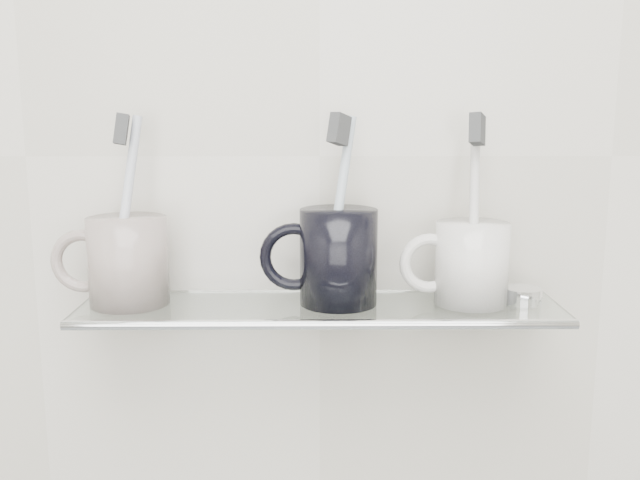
{
  "coord_description": "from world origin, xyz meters",
  "views": [
    {
      "loc": [
        -0.01,
        0.32,
        1.31
      ],
      "look_at": [
        -0.0,
        1.04,
        1.17
      ],
      "focal_mm": 40.0,
      "sensor_mm": 36.0,
      "label": 1
    }
  ],
  "objects_px": {
    "shelf_glass": "(320,308)",
    "mug_center": "(338,257)",
    "mug_left": "(128,261)",
    "mug_right": "(472,263)"
  },
  "relations": [
    {
      "from": "shelf_glass",
      "to": "mug_center",
      "type": "height_order",
      "value": "mug_center"
    },
    {
      "from": "mug_left",
      "to": "mug_center",
      "type": "height_order",
      "value": "mug_center"
    },
    {
      "from": "mug_left",
      "to": "mug_center",
      "type": "distance_m",
      "value": 0.22
    },
    {
      "from": "mug_center",
      "to": "mug_right",
      "type": "bearing_deg",
      "value": 2.82
    },
    {
      "from": "mug_left",
      "to": "mug_right",
      "type": "relative_size",
      "value": 1.07
    },
    {
      "from": "mug_left",
      "to": "mug_center",
      "type": "bearing_deg",
      "value": 0.76
    },
    {
      "from": "shelf_glass",
      "to": "mug_right",
      "type": "distance_m",
      "value": 0.17
    },
    {
      "from": "shelf_glass",
      "to": "mug_left",
      "type": "relative_size",
      "value": 5.46
    },
    {
      "from": "shelf_glass",
      "to": "mug_center",
      "type": "bearing_deg",
      "value": 14.62
    },
    {
      "from": "shelf_glass",
      "to": "mug_right",
      "type": "bearing_deg",
      "value": 1.81
    }
  ]
}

